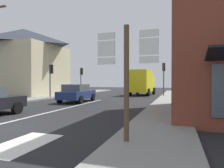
% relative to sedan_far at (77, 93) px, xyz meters
% --- Properties ---
extents(ground_plane, '(80.00, 80.00, 0.00)m').
position_rel_sedan_far_xyz_m(ground_plane, '(1.17, 0.45, -0.76)').
color(ground_plane, '#232326').
extents(sidewalk_right, '(2.36, 44.00, 0.14)m').
position_rel_sedan_far_xyz_m(sidewalk_right, '(7.32, -1.55, -0.69)').
color(sidewalk_right, gray).
rests_on(sidewalk_right, ground).
extents(sidewalk_left, '(2.36, 44.00, 0.14)m').
position_rel_sedan_far_xyz_m(sidewalk_left, '(-4.99, -1.55, -0.69)').
color(sidewalk_left, gray).
rests_on(sidewalk_left, ground).
extents(lane_centre_stripe, '(0.16, 12.00, 0.01)m').
position_rel_sedan_far_xyz_m(lane_centre_stripe, '(1.17, -3.55, -0.75)').
color(lane_centre_stripe, silver).
rests_on(lane_centre_stripe, ground).
extents(lane_turn_arrow, '(1.20, 2.20, 0.01)m').
position_rel_sedan_far_xyz_m(lane_turn_arrow, '(3.91, -10.55, -0.75)').
color(lane_turn_arrow, silver).
rests_on(lane_turn_arrow, ground).
extents(clapboard_house_left, '(9.12, 9.15, 8.23)m').
position_rel_sedan_far_xyz_m(clapboard_house_left, '(-10.35, 5.67, 3.41)').
color(clapboard_house_left, beige).
rests_on(clapboard_house_left, ground).
extents(sedan_far, '(2.17, 4.30, 1.47)m').
position_rel_sedan_far_xyz_m(sedan_far, '(0.00, 0.00, 0.00)').
color(sedan_far, navy).
rests_on(sedan_far, ground).
extents(delivery_truck, '(2.79, 5.14, 3.05)m').
position_rel_sedan_far_xyz_m(delivery_truck, '(3.71, 9.87, 0.89)').
color(delivery_truck, yellow).
rests_on(delivery_truck, ground).
extents(route_sign_post, '(1.66, 0.14, 3.20)m').
position_rel_sedan_far_xyz_m(route_sign_post, '(6.65, -9.85, 1.15)').
color(route_sign_post, brown).
rests_on(route_sign_post, ground).
extents(traffic_light_near_left, '(0.30, 0.49, 3.38)m').
position_rel_sedan_far_xyz_m(traffic_light_near_left, '(-4.11, 2.32, 1.74)').
color(traffic_light_near_left, '#47474C').
rests_on(traffic_light_near_left, ground).
extents(traffic_light_far_right, '(0.30, 0.49, 3.73)m').
position_rel_sedan_far_xyz_m(traffic_light_far_right, '(6.44, 7.94, 2.00)').
color(traffic_light_far_right, '#47474C').
rests_on(traffic_light_far_right, ground).
extents(traffic_light_far_left, '(0.30, 0.49, 3.45)m').
position_rel_sedan_far_xyz_m(traffic_light_far_left, '(-4.11, 9.02, 1.80)').
color(traffic_light_far_left, '#47474C').
rests_on(traffic_light_far_left, ground).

